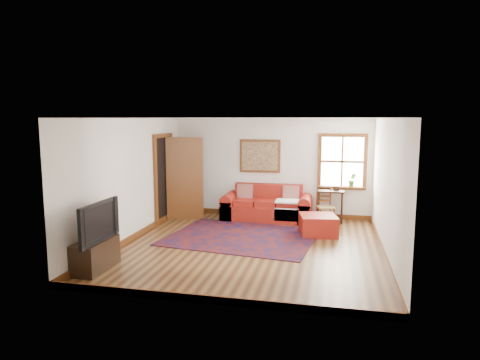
% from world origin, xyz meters
% --- Properties ---
extents(ground, '(5.50, 5.50, 0.00)m').
position_xyz_m(ground, '(0.00, 0.00, 0.00)').
color(ground, '#3B2110').
rests_on(ground, ground).
extents(room_envelope, '(5.04, 5.54, 2.52)m').
position_xyz_m(room_envelope, '(0.00, 0.02, 1.65)').
color(room_envelope, silver).
rests_on(room_envelope, ground).
extents(window, '(1.18, 0.20, 1.38)m').
position_xyz_m(window, '(1.78, 2.70, 1.31)').
color(window, white).
rests_on(window, ground).
extents(doorway, '(0.89, 1.08, 2.14)m').
position_xyz_m(doorway, '(-2.21, 1.78, 1.07)').
color(doorway, black).
rests_on(doorway, ground).
extents(framed_artwork, '(1.05, 0.07, 0.85)m').
position_xyz_m(framed_artwork, '(-0.30, 2.71, 1.55)').
color(framed_artwork, '#5F3214').
rests_on(framed_artwork, ground).
extents(persian_rug, '(3.30, 2.79, 0.02)m').
position_xyz_m(persian_rug, '(-0.31, 0.59, 0.01)').
color(persian_rug, '#55130C').
rests_on(persian_rug, ground).
extents(red_leather_sofa, '(2.20, 0.91, 0.86)m').
position_xyz_m(red_leather_sofa, '(-0.04, 2.32, 0.29)').
color(red_leather_sofa, maroon).
rests_on(red_leather_sofa, ground).
extents(red_ottoman, '(0.89, 0.89, 0.43)m').
position_xyz_m(red_ottoman, '(1.25, 1.14, 0.22)').
color(red_ottoman, maroon).
rests_on(red_ottoman, ground).
extents(side_table, '(0.66, 0.49, 0.78)m').
position_xyz_m(side_table, '(1.49, 2.42, 0.66)').
color(side_table, black).
rests_on(side_table, ground).
extents(ladder_back_chair, '(0.48, 0.47, 0.83)m').
position_xyz_m(ladder_back_chair, '(1.37, 2.19, 0.44)').
color(ladder_back_chair, tan).
rests_on(ladder_back_chair, ground).
extents(media_cabinet, '(0.41, 0.92, 0.50)m').
position_xyz_m(media_cabinet, '(-2.28, -1.84, 0.25)').
color(media_cabinet, black).
rests_on(media_cabinet, ground).
extents(television, '(0.15, 1.15, 0.66)m').
position_xyz_m(television, '(-2.26, -1.90, 0.83)').
color(television, black).
rests_on(television, media_cabinet).
extents(candle_hurricane, '(0.12, 0.12, 0.18)m').
position_xyz_m(candle_hurricane, '(-2.23, -1.49, 0.59)').
color(candle_hurricane, silver).
rests_on(candle_hurricane, media_cabinet).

